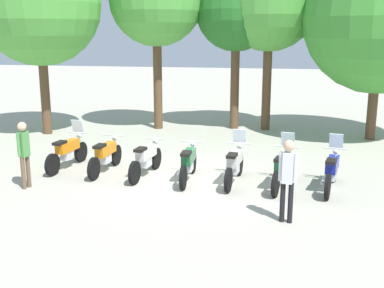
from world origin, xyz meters
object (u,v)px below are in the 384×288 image
motorcycle_0 (68,151)px  person_0 (24,149)px  tree_3 (270,3)px  motorcycle_4 (235,164)px  tree_0 (39,4)px  tree_2 (236,11)px  motorcycle_1 (106,155)px  tree_4 (380,17)px  motorcycle_6 (332,170)px  motorcycle_3 (188,163)px  person_1 (288,174)px  motorcycle_2 (146,159)px  motorcycle_5 (282,168)px

motorcycle_0 → person_0: person_0 is taller
person_0 → tree_3: tree_3 is taller
motorcycle_4 → tree_0: 10.40m
motorcycle_0 → tree_0: bearing=40.6°
motorcycle_0 → tree_2: (4.35, 6.81, 4.25)m
motorcycle_1 → tree_0: bearing=45.9°
person_0 → tree_3: 11.34m
tree_2 → tree_3: bearing=0.6°
motorcycle_1 → tree_0: 7.70m
motorcycle_0 → motorcycle_4: (5.04, -0.54, 0.00)m
tree_4 → person_0: bearing=-142.4°
tree_2 → motorcycle_6: bearing=-66.8°
motorcycle_3 → tree_3: size_ratio=0.31×
person_1 → motorcycle_1: bearing=-109.1°
motorcycle_2 → motorcycle_3: (1.26, -0.20, 0.00)m
person_0 → motorcycle_5: bearing=28.0°
tree_0 → tree_2: (7.25, 2.34, -0.24)m
motorcycle_2 → tree_0: tree_0 is taller
motorcycle_2 → person_1: person_1 is taller
motorcycle_5 → tree_4: tree_4 is taller
motorcycle_6 → motorcycle_3: bearing=100.2°
motorcycle_1 → tree_3: tree_3 is taller
motorcycle_0 → tree_3: size_ratio=0.31×
motorcycle_0 → motorcycle_1: motorcycle_0 is taller
motorcycle_4 → motorcycle_6: same height
motorcycle_4 → motorcycle_5: (1.26, -0.16, 0.00)m
tree_2 → tree_4: bearing=-12.3°
motorcycle_2 → motorcycle_5: 3.80m
motorcycle_1 → motorcycle_4: motorcycle_4 is taller
person_1 → person_0: bearing=-89.3°
person_1 → tree_3: (-0.72, 9.92, 3.99)m
motorcycle_1 → person_0: bearing=143.0°
person_1 → tree_0: tree_0 is taller
motorcycle_3 → tree_3: bearing=-14.8°
motorcycle_2 → motorcycle_5: size_ratio=1.01×
tree_3 → tree_4: size_ratio=0.97×
motorcycle_3 → motorcycle_5: bearing=-94.0°
motorcycle_1 → motorcycle_3: size_ratio=1.00×
motorcycle_2 → tree_2: tree_2 is taller
motorcycle_0 → person_0: bearing=179.3°
person_1 → tree_2: size_ratio=0.28×
motorcycle_3 → tree_0: tree_0 is taller
motorcycle_4 → motorcycle_6: (2.52, -0.13, 0.00)m
motorcycle_1 → person_0: person_0 is taller
tree_4 → person_1: bearing=-110.3°
motorcycle_2 → motorcycle_3: same height
person_0 → motorcycle_3: bearing=36.3°
motorcycle_5 → tree_0: bearing=72.1°
motorcycle_2 → motorcycle_6: motorcycle_6 is taller
motorcycle_3 → motorcycle_4: (1.26, 0.01, 0.01)m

